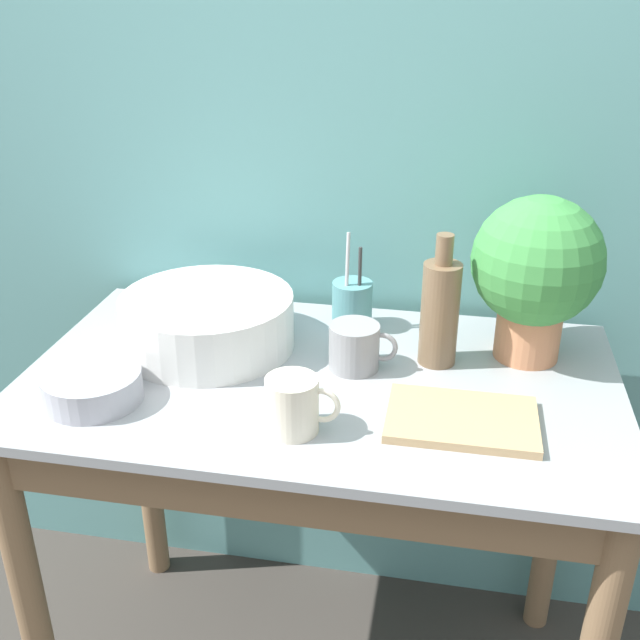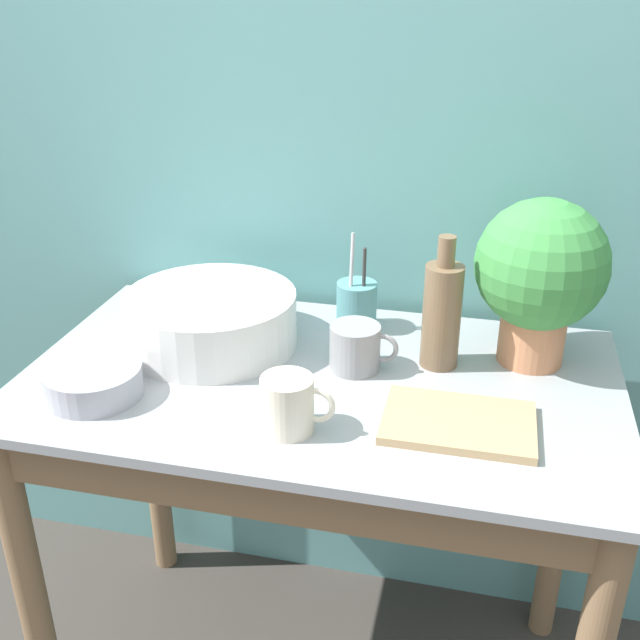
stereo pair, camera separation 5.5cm
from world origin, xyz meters
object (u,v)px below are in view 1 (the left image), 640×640
object	(u,v)px
utensil_cup	(352,304)
tray_board	(462,419)
bowl_wash_large	(208,321)
bottle_tall	(440,311)
bowl_small_steel	(93,387)
mug_grey	(355,347)
potted_plant	(536,268)
mug_cream	(293,405)

from	to	relation	value
utensil_cup	tray_board	distance (m)	0.43
bowl_wash_large	bottle_tall	size ratio (longest dim) A/B	1.32
bowl_small_steel	bowl_wash_large	bearing A→B (deg)	60.69
utensil_cup	mug_grey	bearing A→B (deg)	-79.57
bowl_small_steel	mug_grey	bearing A→B (deg)	24.93
bowl_small_steel	utensil_cup	world-z (taller)	utensil_cup
bowl_small_steel	tray_board	xyz separation A→B (m)	(0.66, 0.05, -0.02)
bottle_tall	mug_grey	world-z (taller)	bottle_tall
bowl_wash_large	utensil_cup	distance (m)	0.32
bowl_wash_large	utensil_cup	size ratio (longest dim) A/B	1.62
potted_plant	bowl_small_steel	xyz separation A→B (m)	(-0.79, -0.32, -0.16)
mug_grey	utensil_cup	xyz separation A→B (m)	(-0.03, 0.18, 0.01)
bowl_wash_large	bowl_small_steel	xyz separation A→B (m)	(-0.14, -0.25, -0.03)
bowl_wash_large	bottle_tall	world-z (taller)	bottle_tall
potted_plant	mug_grey	size ratio (longest dim) A/B	2.47
mug_cream	mug_grey	distance (m)	0.25
potted_plant	bottle_tall	size ratio (longest dim) A/B	1.24
mug_cream	mug_grey	world-z (taller)	mug_cream
bottle_tall	mug_grey	xyz separation A→B (m)	(-0.16, -0.06, -0.07)
bowl_wash_large	mug_cream	size ratio (longest dim) A/B	2.76
potted_plant	bottle_tall	bearing A→B (deg)	-162.07
potted_plant	bowl_wash_large	xyz separation A→B (m)	(-0.65, -0.08, -0.14)
utensil_cup	mug_cream	bearing A→B (deg)	-95.09
mug_cream	bowl_small_steel	xyz separation A→B (m)	(-0.38, 0.03, -0.02)
bowl_wash_large	tray_board	bearing A→B (deg)	-20.84
bottle_tall	bowl_small_steel	distance (m)	0.67
bowl_wash_large	bottle_tall	distance (m)	0.48
mug_grey	bowl_small_steel	world-z (taller)	mug_grey
potted_plant	utensil_cup	xyz separation A→B (m)	(-0.37, 0.07, -0.14)
mug_cream	tray_board	size ratio (longest dim) A/B	0.50
mug_cream	tray_board	distance (m)	0.30
mug_cream	tray_board	xyz separation A→B (m)	(0.28, 0.08, -0.04)
bottle_tall	tray_board	xyz separation A→B (m)	(0.05, -0.22, -0.10)
mug_grey	bowl_small_steel	distance (m)	0.50
tray_board	bottle_tall	bearing A→B (deg)	103.94
bottle_tall	bowl_small_steel	bearing A→B (deg)	-156.41
mug_grey	bowl_wash_large	bearing A→B (deg)	173.32
bottle_tall	mug_cream	world-z (taller)	bottle_tall
bowl_small_steel	tray_board	world-z (taller)	bowl_small_steel
tray_board	utensil_cup	bearing A→B (deg)	125.41
mug_cream	mug_grey	bearing A→B (deg)	73.45
potted_plant	bottle_tall	distance (m)	0.20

